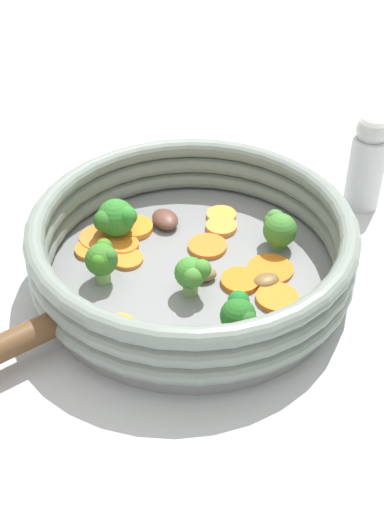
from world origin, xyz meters
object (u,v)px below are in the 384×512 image
Objects in this scene: broccoli_floret_0 at (278,228)px; broccoli_floret_1 at (193,274)px; carrot_slice_1 at (135,228)px; carrot_slice_2 at (277,298)px; carrot_slice_0 at (221,215)px; skillet at (192,275)px; carrot_slice_4 at (92,249)px; mushroom_piece_2 at (165,219)px; salt_shaker at (367,162)px; carrot_slice_9 at (240,281)px; mushroom_piece_0 at (205,274)px; carrot_slice_3 at (119,326)px; carrot_slice_11 at (128,259)px; carrot_slice_5 at (270,269)px; carrot_slice_7 at (101,238)px; carrot_slice_6 at (221,227)px; broccoli_floret_3 at (116,218)px; carrot_slice_8 at (208,246)px; broccoli_floret_4 at (102,258)px; broccoli_floret_2 at (239,315)px; mushroom_piece_1 at (266,280)px; carrot_slice_10 at (124,245)px.

broccoli_floret_1 reaches higher than broccoli_floret_0.
carrot_slice_1 is 0.95× the size of carrot_slice_2.
carrot_slice_0 is 0.08m from broccoli_floret_0.
skillet is 0.09m from carrot_slice_1.
broccoli_floret_0 is at bearing 80.38° from carrot_slice_4.
salt_shaker reaches higher than mushroom_piece_2.
carrot_slice_0 is 0.14m from carrot_slice_4.
mushroom_piece_0 is at bearing -112.36° from carrot_slice_9.
carrot_slice_4 is at bearing -71.00° from mushroom_piece_2.
carrot_slice_3 is at bearing -61.56° from mushroom_piece_0.
carrot_slice_11 is (-0.02, -0.06, 0.01)m from skillet.
mushroom_piece_2 is at bearing -138.14° from carrot_slice_5.
mushroom_piece_2 is at bearing 100.00° from carrot_slice_7.
carrot_slice_6 is 0.73× the size of broccoli_floret_3.
mushroom_piece_0 reaches higher than carrot_slice_3.
carrot_slice_2 is 1.30× the size of carrot_slice_11.
carrot_slice_6 is 0.04m from carrot_slice_8.
mushroom_piece_0 is at bearing -62.32° from salt_shaker.
carrot_slice_3 and carrot_slice_7 have the same top height.
carrot_slice_1 is 0.91× the size of broccoli_floret_4.
carrot_slice_5 is 1.15× the size of broccoli_floret_2.
salt_shaker is at bearing 94.63° from carrot_slice_0.
broccoli_floret_4 reaches higher than mushroom_piece_1.
carrot_slice_4 is (0.03, -0.05, -0.00)m from carrot_slice_1.
carrot_slice_7 is 0.12m from mushroom_piece_0.
broccoli_floret_4 reaches higher than carrot_slice_5.
carrot_slice_6 is 0.83× the size of carrot_slice_8.
broccoli_floret_2 is at bearing 46.68° from broccoli_floret_4.
mushroom_piece_1 is at bearing 54.93° from carrot_slice_7.
carrot_slice_2 is 0.17m from broccoli_floret_4.
broccoli_floret_2 is at bearing -32.32° from broccoli_floret_0.
broccoli_floret_4 is (0.01, -0.18, 0.00)m from broccoli_floret_0.
broccoli_floret_3 reaches higher than skillet.
salt_shaker is at bearing 120.51° from broccoli_floret_0.
broccoli_floret_4 is (-0.06, -0.15, 0.02)m from carrot_slice_2.
mushroom_piece_2 is (-0.02, -0.06, 0.00)m from carrot_slice_6.
salt_shaker reaches higher than mushroom_piece_1.
salt_shaker is (-0.03, 0.30, 0.04)m from carrot_slice_7.
carrot_slice_7 is 1.11× the size of carrot_slice_8.
carrot_slice_7 is 0.07m from broccoli_floret_4.
carrot_slice_7 is (-0.13, -0.00, 0.00)m from carrot_slice_3.
broccoli_floret_3 is at bearing 97.71° from carrot_slice_7.
broccoli_floret_2 is 0.27m from salt_shaker.
broccoli_floret_3 is (-0.00, 0.02, 0.02)m from carrot_slice_7.
carrot_slice_3 is at bearing -7.00° from broccoli_floret_3.
mushroom_piece_0 is (-0.01, -0.03, 0.00)m from carrot_slice_9.
mushroom_piece_0 is at bearing 57.56° from carrot_slice_11.
carrot_slice_2 is 0.17m from carrot_slice_10.
carrot_slice_7 is 1.07× the size of broccoli_floret_1.
carrot_slice_1 is 1.47× the size of mushroom_piece_1.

